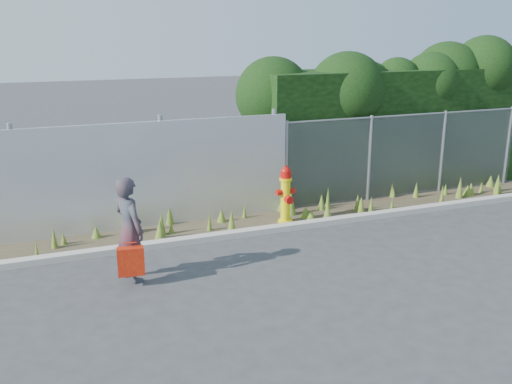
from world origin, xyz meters
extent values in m
plane|color=#363639|center=(0.00, 0.00, 0.00)|extent=(80.00, 80.00, 0.00)
cube|color=#ADA69C|center=(0.00, 1.80, 0.06)|extent=(16.00, 0.22, 0.12)
cube|color=#433826|center=(0.00, 2.40, 0.01)|extent=(16.00, 1.20, 0.01)
cone|color=#45621D|center=(-2.00, 2.16, 0.21)|extent=(0.23, 0.23, 0.43)
cone|color=#45621D|center=(6.50, 2.21, 0.17)|extent=(0.12, 0.12, 0.33)
cone|color=#45621D|center=(2.05, 2.86, 0.24)|extent=(0.11, 0.11, 0.47)
cone|color=#45621D|center=(-0.96, 2.30, 0.20)|extent=(0.11, 0.11, 0.40)
cone|color=#45621D|center=(6.18, 2.49, 0.14)|extent=(0.12, 0.12, 0.28)
cone|color=#45621D|center=(1.02, 2.64, 0.27)|extent=(0.24, 0.24, 0.54)
cone|color=#45621D|center=(-3.77, 2.56, 0.13)|extent=(0.13, 0.13, 0.26)
cone|color=#45621D|center=(0.92, 2.94, 0.14)|extent=(0.18, 0.18, 0.27)
cone|color=#45621D|center=(6.82, 2.86, 0.15)|extent=(0.22, 0.22, 0.31)
cone|color=#45621D|center=(-4.26, 1.99, 0.18)|extent=(0.08, 0.08, 0.36)
cone|color=#45621D|center=(1.80, 2.70, 0.19)|extent=(0.18, 0.18, 0.38)
cone|color=#45621D|center=(4.60, 2.03, 0.24)|extent=(0.12, 0.12, 0.49)
cone|color=#45621D|center=(-3.15, 2.70, 0.12)|extent=(0.20, 0.20, 0.25)
cone|color=#45621D|center=(-1.63, 2.98, 0.26)|extent=(0.19, 0.19, 0.51)
cone|color=#45621D|center=(-0.02, 2.79, 0.16)|extent=(0.10, 0.10, 0.33)
cone|color=#45621D|center=(4.41, 2.74, 0.20)|extent=(0.15, 0.15, 0.39)
cone|color=#45621D|center=(-1.72, 2.41, 0.12)|extent=(0.13, 0.13, 0.23)
cone|color=#45621D|center=(-1.92, 2.40, 0.24)|extent=(0.16, 0.16, 0.48)
cone|color=#45621D|center=(6.37, 2.14, 0.25)|extent=(0.18, 0.18, 0.49)
cone|color=#45621D|center=(1.57, 1.98, 0.25)|extent=(0.19, 0.19, 0.50)
cone|color=#45621D|center=(5.23, 2.67, 0.14)|extent=(0.14, 0.14, 0.28)
cone|color=#45621D|center=(1.21, 2.31, 0.13)|extent=(0.23, 0.23, 0.26)
cone|color=#45621D|center=(-2.37, 2.73, 0.24)|extent=(0.24, 0.24, 0.49)
cone|color=#45621D|center=(1.26, 2.16, 0.12)|extent=(0.23, 0.23, 0.23)
cone|color=#45621D|center=(2.76, 2.15, 0.18)|extent=(0.12, 0.12, 0.36)
cone|color=#45621D|center=(2.54, 2.21, 0.18)|extent=(0.19, 0.19, 0.37)
cone|color=#45621D|center=(-0.59, 2.00, 0.25)|extent=(0.19, 0.19, 0.50)
cone|color=#45621D|center=(1.02, 2.63, 0.24)|extent=(0.11, 0.11, 0.48)
cone|color=#45621D|center=(-3.94, 2.42, 0.21)|extent=(0.13, 0.13, 0.42)
cone|color=#45621D|center=(5.77, 2.40, 0.16)|extent=(0.22, 0.22, 0.33)
cone|color=#45621D|center=(5.67, 2.40, 0.14)|extent=(0.24, 0.24, 0.27)
cone|color=#45621D|center=(3.90, 2.94, 0.12)|extent=(0.12, 0.12, 0.24)
cone|color=#45621D|center=(3.33, 2.17, 0.13)|extent=(0.09, 0.09, 0.26)
cone|color=#45621D|center=(6.65, 2.43, 0.23)|extent=(0.19, 0.19, 0.46)
cone|color=#45621D|center=(-0.57, 2.72, 0.14)|extent=(0.21, 0.21, 0.29)
cone|color=#45621D|center=(5.36, 2.32, 0.27)|extent=(0.18, 0.18, 0.54)
cone|color=#45621D|center=(2.53, 2.35, 0.20)|extent=(0.15, 0.15, 0.40)
cone|color=#45621D|center=(6.33, 2.09, 0.17)|extent=(0.10, 0.10, 0.34)
cone|color=#45621D|center=(3.89, 3.00, 0.18)|extent=(0.13, 0.13, 0.36)
cube|color=silver|center=(-3.25, 3.00, 1.10)|extent=(8.50, 0.08, 2.20)
cylinder|color=gray|center=(-4.50, 3.12, 1.15)|extent=(0.10, 0.10, 2.30)
cylinder|color=gray|center=(-1.70, 3.12, 1.15)|extent=(0.10, 0.10, 2.30)
cylinder|color=gray|center=(0.80, 3.12, 1.15)|extent=(0.10, 0.10, 2.30)
cube|color=gray|center=(4.25, 3.00, 1.00)|extent=(6.50, 0.03, 2.00)
cylinder|color=gray|center=(4.25, 3.00, 2.00)|extent=(6.50, 0.04, 0.04)
cylinder|color=gray|center=(1.05, 3.00, 1.02)|extent=(0.07, 0.07, 2.05)
cylinder|color=gray|center=(3.20, 3.00, 1.02)|extent=(0.07, 0.07, 2.05)
cylinder|color=gray|center=(5.30, 3.00, 1.02)|extent=(0.07, 0.07, 2.05)
cylinder|color=gray|center=(7.40, 3.00, 1.02)|extent=(0.07, 0.07, 2.05)
cube|color=black|center=(4.55, 4.00, 1.50)|extent=(7.30, 1.60, 3.00)
sphere|color=black|center=(1.28, 4.30, 2.46)|extent=(1.80, 1.80, 1.80)
sphere|color=black|center=(2.13, 3.86, 2.39)|extent=(1.10, 1.10, 1.10)
sphere|color=black|center=(3.06, 3.91, 2.52)|extent=(1.88, 1.88, 1.88)
sphere|color=black|center=(3.73, 4.19, 2.46)|extent=(1.53, 1.53, 1.53)
sphere|color=black|center=(4.51, 3.97, 2.72)|extent=(1.15, 1.15, 1.15)
sphere|color=black|center=(5.45, 3.86, 2.65)|extent=(1.52, 1.52, 1.52)
sphere|color=black|center=(6.14, 4.11, 2.75)|extent=(1.83, 1.83, 1.83)
sphere|color=black|center=(7.09, 3.82, 2.99)|extent=(1.66, 1.66, 1.66)
cylinder|color=yellow|center=(0.69, 2.22, 0.03)|extent=(0.31, 0.31, 0.07)
cylinder|color=yellow|center=(0.69, 2.22, 0.47)|extent=(0.20, 0.20, 0.94)
cylinder|color=yellow|center=(0.69, 2.22, 0.96)|extent=(0.27, 0.27, 0.06)
cylinder|color=#B20F0A|center=(0.69, 2.22, 1.04)|extent=(0.23, 0.23, 0.11)
sphere|color=#B20F0A|center=(0.69, 2.22, 1.12)|extent=(0.21, 0.21, 0.21)
cylinder|color=#B20F0A|center=(0.69, 2.22, 1.23)|extent=(0.06, 0.06, 0.06)
cylinder|color=#B20F0A|center=(0.53, 2.22, 0.68)|extent=(0.11, 0.12, 0.12)
cylinder|color=#B20F0A|center=(0.84, 2.22, 0.68)|extent=(0.11, 0.12, 0.12)
cylinder|color=#B20F0A|center=(0.69, 2.06, 0.55)|extent=(0.17, 0.13, 0.17)
imported|color=#0D4C57|center=(-2.82, 0.55, 0.87)|extent=(0.63, 0.74, 1.73)
cube|color=#BD340A|center=(-2.87, 0.25, 0.44)|extent=(0.42, 0.15, 0.46)
cylinder|color=#BD340A|center=(-2.87, 0.25, 0.75)|extent=(0.20, 0.02, 0.02)
cube|color=black|center=(-2.75, 0.76, 0.92)|extent=(0.21, 0.09, 0.16)
camera|label=1|loc=(-4.08, -8.22, 3.96)|focal=40.00mm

